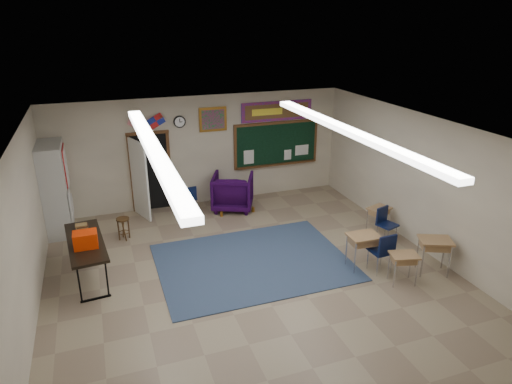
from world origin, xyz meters
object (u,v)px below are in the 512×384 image
object	(u,v)px
student_desk_front_left	(363,250)
folding_table	(88,258)
wooden_stool	(124,228)
student_desk_front_right	(378,218)
wingback_armchair	(233,192)

from	to	relation	value
student_desk_front_left	folding_table	bearing A→B (deg)	167.03
folding_table	wooden_stool	world-z (taller)	folding_table
student_desk_front_left	folding_table	size ratio (longest dim) A/B	0.37
wooden_stool	student_desk_front_right	bearing A→B (deg)	-15.96
wingback_armchair	student_desk_front_left	size ratio (longest dim) A/B	1.41
student_desk_front_right	folding_table	distance (m)	6.66
student_desk_front_left	student_desk_front_right	size ratio (longest dim) A/B	1.19
folding_table	student_desk_front_left	bearing A→B (deg)	-21.05
wingback_armchair	student_desk_front_right	world-z (taller)	wingback_armchair
wingback_armchair	wooden_stool	xyz separation A→B (m)	(-2.96, -0.90, -0.21)
wingback_armchair	student_desk_front_right	bearing A→B (deg)	162.23
student_desk_front_right	folding_table	size ratio (longest dim) A/B	0.31
student_desk_front_left	student_desk_front_right	xyz separation A→B (m)	(1.29, 1.35, -0.07)
wingback_armchair	student_desk_front_right	xyz separation A→B (m)	(2.90, -2.58, -0.13)
wingback_armchair	student_desk_front_left	xyz separation A→B (m)	(1.61, -3.93, -0.06)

